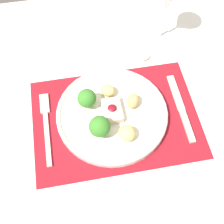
{
  "coord_description": "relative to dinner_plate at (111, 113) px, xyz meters",
  "views": [
    {
      "loc": [
        -0.08,
        -0.4,
        1.48
      ],
      "look_at": [
        -0.01,
        0.01,
        0.78
      ],
      "focal_mm": 50.0,
      "sensor_mm": 36.0,
      "label": 1
    }
  ],
  "objects": [
    {
      "name": "dinner_plate",
      "position": [
        0.0,
        0.0,
        0.0
      ],
      "size": [
        0.3,
        0.3,
        0.08
      ],
      "color": "silver",
      "rests_on": "placemat"
    },
    {
      "name": "placemat",
      "position": [
        0.01,
        -0.01,
        -0.02
      ],
      "size": [
        0.44,
        0.31,
        0.0
      ],
      "primitive_type": "cube",
      "color": "maroon",
      "rests_on": "dining_table"
    },
    {
      "name": "fork",
      "position": [
        -0.17,
        0.01,
        -0.01
      ],
      "size": [
        0.02,
        0.21,
        0.01
      ],
      "rotation": [
        0.0,
        0.0,
        -0.0
      ],
      "color": "beige",
      "rests_on": "placemat"
    },
    {
      "name": "spoon",
      "position": [
        0.1,
        0.19,
        -0.01
      ],
      "size": [
        0.2,
        0.04,
        0.01
      ],
      "rotation": [
        0.0,
        0.0,
        0.01
      ],
      "color": "beige",
      "rests_on": "dining_table"
    },
    {
      "name": "knife",
      "position": [
        0.19,
        -0.02,
        -0.01
      ],
      "size": [
        0.02,
        0.21,
        0.01
      ],
      "rotation": [
        0.0,
        0.0,
        0.05
      ],
      "color": "beige",
      "rests_on": "placemat"
    },
    {
      "name": "ground_plane",
      "position": [
        0.01,
        -0.01,
        -0.78
      ],
      "size": [
        8.0,
        8.0,
        0.0
      ],
      "primitive_type": "plane",
      "color": "#4C4742"
    },
    {
      "name": "wine_glass_near",
      "position": [
        0.2,
        0.26,
        0.12
      ],
      "size": [
        0.08,
        0.08,
        0.19
      ],
      "color": "white",
      "rests_on": "dining_table"
    },
    {
      "name": "dining_table",
      "position": [
        0.01,
        -0.01,
        -0.12
      ],
      "size": [
        1.25,
        1.03,
        0.76
      ],
      "color": "white",
      "rests_on": "ground_plane"
    }
  ]
}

